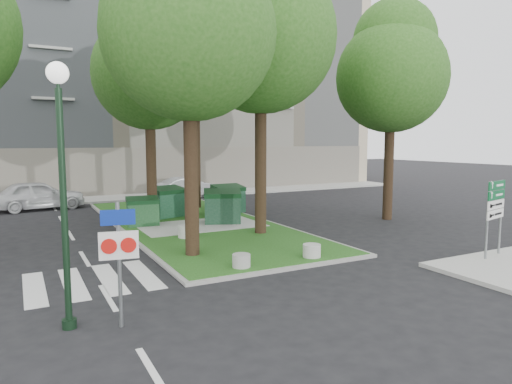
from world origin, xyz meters
TOP-DOWN VIEW (x-y plane):
  - ground at (0.00, 0.00)m, footprint 120.00×120.00m
  - median_island at (0.50, 8.00)m, footprint 6.00×16.00m
  - median_kerb at (0.50, 8.00)m, footprint 6.30×16.30m
  - building_sidewalk at (0.00, 18.50)m, footprint 42.00×3.00m
  - zebra_crossing at (-3.75, 1.50)m, footprint 5.00×3.00m
  - apartment_building at (0.00, 26.00)m, footprint 41.00×12.00m
  - tree_median_near_left at (-1.41, 2.56)m, footprint 5.20×5.20m
  - tree_median_near_right at (2.09, 4.56)m, footprint 5.60×5.60m
  - tree_median_mid at (-0.91, 9.06)m, footprint 4.80×4.80m
  - tree_median_far at (2.29, 12.06)m, footprint 5.80×5.80m
  - tree_street_right at (9.09, 5.06)m, footprint 5.00×5.00m
  - dumpster_a at (-1.64, 8.15)m, footprint 1.40×1.06m
  - dumpster_b at (-0.04, 9.84)m, footprint 1.77×1.46m
  - dumpster_c at (1.56, 7.15)m, footprint 1.86×1.60m
  - dumpster_d at (3.00, 9.71)m, footprint 1.56×1.14m
  - bollard_left at (-0.78, 0.50)m, footprint 0.51×0.51m
  - bollard_right at (1.61, 0.50)m, footprint 0.55×0.55m
  - bollard_mid at (-0.82, 5.00)m, footprint 0.63×0.63m
  - litter_bin at (2.98, 11.28)m, footprint 0.37×0.37m
  - street_lamp at (-5.48, -1.46)m, footprint 0.41×0.41m
  - traffic_sign_pole at (-4.57, -1.86)m, footprint 0.74×0.18m
  - directional_sign at (6.59, -2.00)m, footprint 1.14×0.31m
  - car_white at (-5.26, 15.89)m, footprint 4.78×2.39m
  - car_silver at (3.50, 17.15)m, footprint 4.18×1.94m

SIDE VIEW (x-z plane):
  - ground at x=0.00m, z-range 0.00..0.00m
  - zebra_crossing at x=-3.75m, z-range 0.00..0.01m
  - median_kerb at x=0.50m, z-range 0.00..0.10m
  - median_island at x=0.50m, z-range 0.00..0.12m
  - building_sidewalk at x=0.00m, z-range 0.00..0.12m
  - bollard_left at x=-0.78m, z-range 0.12..0.49m
  - bollard_right at x=1.61m, z-range 0.12..0.51m
  - bollard_mid at x=-0.82m, z-range 0.12..0.57m
  - litter_bin at x=2.98m, z-range 0.12..0.77m
  - car_silver at x=3.50m, z-range 0.00..1.33m
  - dumpster_a at x=-1.64m, z-range 0.10..1.30m
  - car_white at x=-5.26m, z-range 0.00..1.56m
  - dumpster_d at x=3.00m, z-range 0.09..1.48m
  - dumpster_b at x=-0.04m, z-range 0.09..1.52m
  - dumpster_c at x=1.56m, z-range 0.09..1.55m
  - traffic_sign_pole at x=-4.57m, z-range 0.35..2.84m
  - directional_sign at x=6.59m, z-range 0.50..2.82m
  - street_lamp at x=-5.48m, z-range 0.66..5.75m
  - tree_median_mid at x=-0.91m, z-range 1.98..11.97m
  - tree_street_right at x=9.09m, z-range 1.95..12.02m
  - tree_median_near_left at x=-1.41m, z-range 2.05..12.58m
  - tree_median_near_right at x=2.09m, z-range 2.26..13.72m
  - apartment_building at x=0.00m, z-range 0.00..16.00m
  - tree_median_far at x=2.29m, z-range 2.36..14.28m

